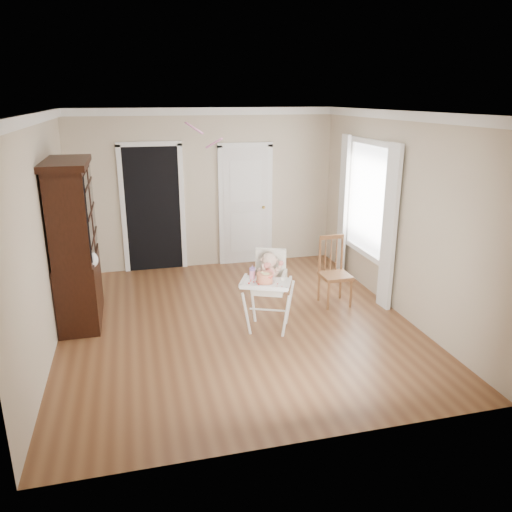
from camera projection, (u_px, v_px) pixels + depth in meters
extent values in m
plane|color=brown|center=(237.00, 323.00, 6.64)|extent=(5.00, 5.00, 0.00)
plane|color=white|center=(234.00, 112.00, 5.81)|extent=(5.00, 5.00, 0.00)
plane|color=beige|center=(205.00, 190.00, 8.54)|extent=(4.50, 0.00, 4.50)
plane|color=beige|center=(43.00, 236.00, 5.70)|extent=(0.00, 5.00, 5.00)
plane|color=beige|center=(398.00, 214.00, 6.75)|extent=(0.00, 5.00, 5.00)
cube|color=black|center=(153.00, 210.00, 8.40)|extent=(0.90, 0.03, 2.10)
cube|color=white|center=(123.00, 211.00, 8.29)|extent=(0.08, 0.05, 2.18)
cube|color=white|center=(182.00, 208.00, 8.51)|extent=(0.08, 0.05, 2.18)
cube|color=white|center=(149.00, 144.00, 8.07)|extent=(1.06, 0.05, 0.08)
cube|color=white|center=(246.00, 206.00, 8.77)|extent=(0.80, 0.05, 2.05)
cube|color=white|center=(221.00, 208.00, 8.68)|extent=(0.08, 0.05, 2.13)
cube|color=white|center=(270.00, 205.00, 8.88)|extent=(0.08, 0.05, 2.13)
sphere|color=gold|center=(264.00, 207.00, 8.82)|extent=(0.06, 0.06, 0.06)
cube|color=white|center=(370.00, 199.00, 7.47)|extent=(0.02, 1.20, 1.60)
cube|color=white|center=(373.00, 142.00, 7.21)|extent=(0.06, 1.36, 0.08)
cube|color=white|center=(389.00, 229.00, 6.81)|extent=(0.08, 0.28, 2.30)
cube|color=white|center=(343.00, 206.00, 8.25)|extent=(0.08, 0.28, 2.30)
cylinder|color=white|center=(246.00, 315.00, 6.21)|extent=(0.16, 0.09, 0.61)
cylinder|color=white|center=(286.00, 317.00, 6.13)|extent=(0.09, 0.16, 0.61)
cylinder|color=white|center=(253.00, 301.00, 6.63)|extent=(0.09, 0.16, 0.61)
cylinder|color=white|center=(289.00, 303.00, 6.56)|extent=(0.16, 0.09, 0.61)
cylinder|color=white|center=(268.00, 310.00, 6.33)|extent=(0.44, 0.21, 0.02)
cube|color=silver|center=(269.00, 288.00, 6.30)|extent=(0.50, 0.49, 0.08)
cube|color=silver|center=(254.00, 278.00, 6.29)|extent=(0.18, 0.33, 0.18)
cube|color=silver|center=(284.00, 280.00, 6.23)|extent=(0.18, 0.33, 0.18)
cube|color=silver|center=(271.00, 265.00, 6.39)|extent=(0.38, 0.21, 0.45)
cube|color=white|center=(266.00, 283.00, 6.02)|extent=(0.69, 0.60, 0.03)
cube|color=white|center=(263.00, 288.00, 5.83)|extent=(0.54, 0.26, 0.04)
ellipsoid|color=beige|center=(269.00, 276.00, 6.28)|extent=(0.27, 0.24, 0.27)
sphere|color=beige|center=(269.00, 260.00, 6.21)|extent=(0.24, 0.24, 0.19)
sphere|color=red|center=(268.00, 274.00, 6.21)|extent=(0.14, 0.14, 0.14)
sphere|color=red|center=(266.00, 265.00, 6.15)|extent=(0.07, 0.07, 0.07)
sphere|color=red|center=(281.00, 263.00, 6.11)|extent=(0.06, 0.06, 0.06)
cylinder|color=silver|center=(264.00, 282.00, 6.01)|extent=(0.25, 0.25, 0.01)
cylinder|color=red|center=(264.00, 277.00, 6.00)|extent=(0.19, 0.19, 0.11)
cylinder|color=#F2E08C|center=(266.00, 274.00, 5.96)|extent=(0.09, 0.09, 0.02)
cylinder|color=#FA99C0|center=(252.00, 275.00, 6.10)|extent=(0.07, 0.07, 0.11)
cylinder|color=#845EA5|center=(252.00, 269.00, 6.08)|extent=(0.08, 0.08, 0.03)
cone|color=#845EA5|center=(252.00, 266.00, 6.07)|extent=(0.02, 0.02, 0.04)
cube|color=black|center=(80.00, 289.00, 6.61)|extent=(0.49, 1.19, 0.89)
cube|color=black|center=(71.00, 212.00, 6.29)|extent=(0.45, 1.19, 1.19)
cube|color=black|center=(89.00, 216.00, 6.07)|extent=(0.02, 0.51, 1.04)
cube|color=black|center=(92.00, 206.00, 6.62)|extent=(0.02, 0.51, 1.04)
cube|color=black|center=(65.00, 163.00, 6.10)|extent=(0.53, 1.26, 0.08)
ellipsoid|color=white|center=(90.00, 260.00, 6.18)|extent=(0.20, 0.16, 0.22)
cube|color=brown|center=(335.00, 276.00, 7.11)|extent=(0.41, 0.41, 0.05)
cylinder|color=brown|center=(328.00, 296.00, 6.97)|extent=(0.03, 0.03, 0.43)
cylinder|color=brown|center=(351.00, 293.00, 7.06)|extent=(0.03, 0.03, 0.43)
cylinder|color=brown|center=(319.00, 287.00, 7.29)|extent=(0.03, 0.03, 0.43)
cylinder|color=brown|center=(340.00, 285.00, 7.38)|extent=(0.03, 0.03, 0.43)
cylinder|color=brown|center=(320.00, 255.00, 7.15)|extent=(0.03, 0.03, 0.56)
cylinder|color=brown|center=(342.00, 253.00, 7.24)|extent=(0.03, 0.03, 0.56)
cube|color=brown|center=(332.00, 237.00, 7.12)|extent=(0.37, 0.05, 0.06)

